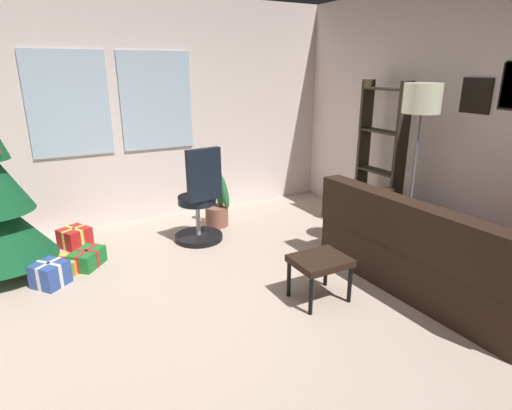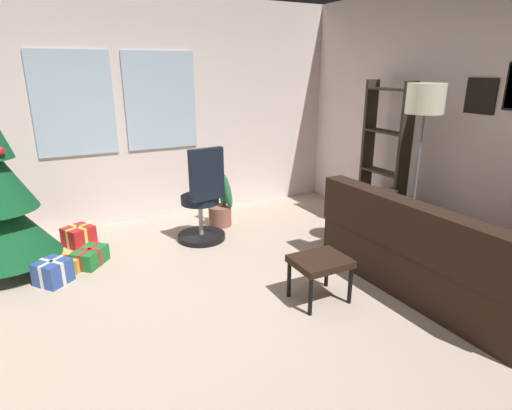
{
  "view_description": "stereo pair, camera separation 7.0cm",
  "coord_description": "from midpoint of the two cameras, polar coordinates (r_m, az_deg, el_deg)",
  "views": [
    {
      "loc": [
        -1.34,
        -2.56,
        1.94
      ],
      "look_at": [
        0.18,
        0.27,
        0.88
      ],
      "focal_mm": 29.44,
      "sensor_mm": 36.0,
      "label": 1
    },
    {
      "loc": [
        -1.28,
        -2.59,
        1.94
      ],
      "look_at": [
        0.18,
        0.27,
        0.88
      ],
      "focal_mm": 29.44,
      "sensor_mm": 36.0,
      "label": 2
    }
  ],
  "objects": [
    {
      "name": "ground_plane",
      "position": [
        3.51,
        -1.13,
        -16.36
      ],
      "size": [
        5.12,
        5.65,
        0.1
      ],
      "primitive_type": "cube",
      "color": "#BDA693"
    },
    {
      "name": "gift_box_green",
      "position": [
        4.65,
        -22.34,
        -6.73
      ],
      "size": [
        0.4,
        0.42,
        0.18
      ],
      "color": "#1E722D",
      "rests_on": "ground_plane"
    },
    {
      "name": "footstool",
      "position": [
        3.66,
        8.12,
        -7.9
      ],
      "size": [
        0.47,
        0.39,
        0.4
      ],
      "color": "black",
      "rests_on": "ground_plane"
    },
    {
      "name": "gift_box_blue",
      "position": [
        4.41,
        -26.61,
        -8.4
      ],
      "size": [
        0.38,
        0.38,
        0.23
      ],
      "color": "#2D4C99",
      "rests_on": "ground_plane"
    },
    {
      "name": "office_chair",
      "position": [
        4.84,
        -8.04,
        -0.05
      ],
      "size": [
        0.56,
        0.56,
        1.12
      ],
      "color": "black",
      "rests_on": "ground_plane"
    },
    {
      "name": "floor_lamp",
      "position": [
        4.38,
        21.03,
        11.68
      ],
      "size": [
        0.35,
        0.35,
        1.8
      ],
      "color": "slate",
      "rests_on": "ground_plane"
    },
    {
      "name": "gift_box_gold",
      "position": [
        4.64,
        -24.63,
        -7.33
      ],
      "size": [
        0.33,
        0.33,
        0.15
      ],
      "color": "gold",
      "rests_on": "ground_plane"
    },
    {
      "name": "wall_back_with_windows",
      "position": [
        5.62,
        -15.23,
        12.1
      ],
      "size": [
        5.12,
        0.12,
        2.79
      ],
      "color": "silver",
      "rests_on": "ground_plane"
    },
    {
      "name": "wall_right_with_frames",
      "position": [
        4.72,
        28.62,
        9.44
      ],
      "size": [
        0.12,
        5.65,
        2.79
      ],
      "color": "silver",
      "rests_on": "ground_plane"
    },
    {
      "name": "bookshelf",
      "position": [
        5.32,
        16.09,
        5.01
      ],
      "size": [
        0.18,
        0.64,
        1.8
      ],
      "color": "#322B1D",
      "rests_on": "ground_plane"
    },
    {
      "name": "couch",
      "position": [
        4.21,
        24.6,
        -6.48
      ],
      "size": [
        1.68,
        2.11,
        0.87
      ],
      "color": "black",
      "rests_on": "ground_plane"
    },
    {
      "name": "potted_plant",
      "position": [
        5.38,
        -5.69,
        -0.5
      ],
      "size": [
        0.32,
        0.48,
        0.71
      ],
      "color": "#8A5447",
      "rests_on": "ground_plane"
    },
    {
      "name": "gift_box_red",
      "position": [
        5.2,
        -23.74,
        -4.07
      ],
      "size": [
        0.38,
        0.38,
        0.22
      ],
      "color": "red",
      "rests_on": "ground_plane"
    }
  ]
}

